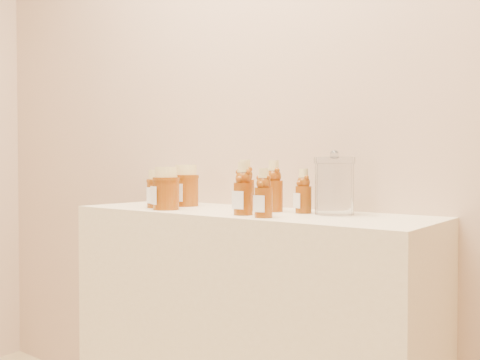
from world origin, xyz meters
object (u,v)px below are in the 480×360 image
Objects in this scene: honey_jar_left at (158,189)px; display_table at (244,350)px; bear_bottle_front_left at (243,185)px; glass_canister at (334,183)px; bear_bottle_back_left at (245,182)px.

display_table is at bearing -9.61° from honey_jar_left.
honey_jar_left is at bearing -167.52° from display_table.
display_table is at bearing 122.84° from bear_bottle_front_left.
bear_bottle_front_left is at bearing -53.55° from display_table.
glass_canister reaches higher than honey_jar_left.
honey_jar_left is 0.71× the size of glass_canister.
display_table is at bearing -166.95° from glass_canister.
display_table is 0.55m from bear_bottle_front_left.
bear_bottle_front_left is 1.35× the size of honey_jar_left.
honey_jar_left is (-0.31, -0.09, -0.03)m from bear_bottle_back_left.
display_table is 6.81× the size of bear_bottle_front_left.
bear_bottle_back_left is 1.42× the size of honey_jar_left.
honey_jar_left is 0.62m from glass_canister.
bear_bottle_front_left is 0.40m from honey_jar_left.
display_table is 6.49× the size of glass_canister.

